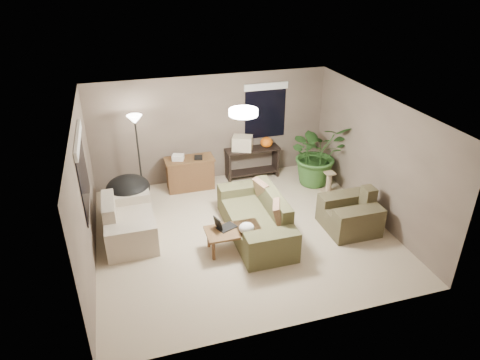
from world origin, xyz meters
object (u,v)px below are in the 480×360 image
object	(u,v)px
loveseat	(128,223)
desk	(190,173)
coffee_table	(233,233)
console_table	(252,161)
main_sofa	(257,220)
floor_lamp	(136,130)
armchair	(350,215)
houseplant	(317,160)
papasan_chair	(129,192)
cat_scratching_post	(329,184)

from	to	relation	value
loveseat	desk	xyz separation A→B (m)	(1.49, 1.60, 0.08)
coffee_table	console_table	size ratio (longest dim) A/B	0.77
main_sofa	floor_lamp	world-z (taller)	floor_lamp
desk	floor_lamp	bearing A→B (deg)	-173.94
desk	armchair	bearing A→B (deg)	-43.34
coffee_table	houseplant	world-z (taller)	houseplant
loveseat	papasan_chair	distance (m)	0.95
desk	houseplant	world-z (taller)	houseplant
loveseat	console_table	bearing A→B (deg)	29.70
desk	cat_scratching_post	distance (m)	3.17
floor_lamp	cat_scratching_post	xyz separation A→B (m)	(4.06, -0.98, -1.38)
armchair	coffee_table	world-z (taller)	armchair
armchair	console_table	size ratio (longest dim) A/B	0.77
desk	cat_scratching_post	xyz separation A→B (m)	(2.97, -1.09, -0.16)
loveseat	floor_lamp	bearing A→B (deg)	74.97
floor_lamp	cat_scratching_post	size ratio (longest dim) A/B	3.82
floor_lamp	houseplant	bearing A→B (deg)	-6.49
armchair	papasan_chair	xyz separation A→B (m)	(-4.10, 1.87, 0.17)
coffee_table	cat_scratching_post	bearing A→B (deg)	28.82
armchair	houseplant	world-z (taller)	houseplant
armchair	papasan_chair	bearing A→B (deg)	155.41
armchair	desk	distance (m)	3.70
loveseat	armchair	distance (m)	4.28
loveseat	desk	world-z (taller)	loveseat
desk	floor_lamp	distance (m)	1.64
armchair	desk	bearing A→B (deg)	136.66
floor_lamp	armchair	bearing A→B (deg)	-32.60
main_sofa	armchair	xyz separation A→B (m)	(1.80, -0.35, 0.00)
main_sofa	desk	bearing A→B (deg)	112.05
armchair	console_table	distance (m)	2.91
coffee_table	floor_lamp	bearing A→B (deg)	119.99
armchair	cat_scratching_post	world-z (taller)	armchair
main_sofa	papasan_chair	distance (m)	2.76
cat_scratching_post	floor_lamp	bearing A→B (deg)	166.47
papasan_chair	armchair	bearing A→B (deg)	-24.59
coffee_table	cat_scratching_post	distance (m)	3.03
main_sofa	armchair	bearing A→B (deg)	-10.86
console_table	loveseat	bearing A→B (deg)	-150.30
papasan_chair	houseplant	bearing A→B (deg)	1.22
papasan_chair	cat_scratching_post	xyz separation A→B (m)	(4.38, -0.43, -0.25)
loveseat	desk	size ratio (longest dim) A/B	1.45
papasan_chair	cat_scratching_post	bearing A→B (deg)	-5.65
coffee_table	papasan_chair	size ratio (longest dim) A/B	0.85
desk	papasan_chair	xyz separation A→B (m)	(-1.41, -0.66, 0.09)
floor_lamp	houseplant	xyz separation A→B (m)	(3.99, -0.45, -1.01)
console_table	cat_scratching_post	distance (m)	1.89
loveseat	coffee_table	world-z (taller)	loveseat
papasan_chair	cat_scratching_post	distance (m)	4.40
cat_scratching_post	console_table	bearing A→B (deg)	139.33
coffee_table	console_table	world-z (taller)	console_table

